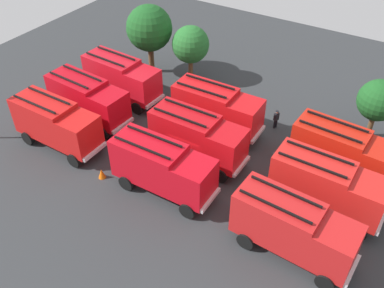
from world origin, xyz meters
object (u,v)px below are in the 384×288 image
Objects in this scene: fire_truck_0 at (56,123)px; fire_truck_5 at (327,185)px; fire_truck_3 at (88,98)px; traffic_cone_0 at (102,174)px; tree_0 at (149,28)px; tree_2 at (379,101)px; fire_truck_7 at (217,108)px; firefighter_2 at (276,118)px; tree_1 at (191,45)px; fire_truck_8 at (343,151)px; fire_truck_4 at (197,136)px; fire_truck_2 at (293,227)px; firefighter_1 at (252,192)px; fire_truck_1 at (163,167)px; firefighter_0 at (330,143)px; fire_truck_6 at (122,77)px.

fire_truck_5 is at bearing 12.87° from fire_truck_0.
fire_truck_3 is 9.80× the size of traffic_cone_0.
tree_0 is 1.34× the size of tree_2.
fire_truck_7 is 5.03m from firefighter_2.
firefighter_2 is (13.50, 7.15, -1.25)m from fire_truck_3.
tree_1 is at bearing 77.62° from fire_truck_0.
fire_truck_5 is 9.67× the size of traffic_cone_0.
tree_1 is 16.75m from tree_2.
firefighter_2 is (-6.01, 2.87, -1.25)m from fire_truck_8.
tree_0 reaches higher than fire_truck_4.
fire_truck_8 is (9.97, -0.02, 0.00)m from fire_truck_7.
fire_truck_2 is 21.00m from tree_1.
tree_1 reaches higher than firefighter_1.
fire_truck_3 is (-19.06, 3.87, 0.00)m from fire_truck_2.
fire_truck_4 is 9.49m from fire_truck_5.
fire_truck_1 is 10.50m from fire_truck_3.
fire_truck_1 is at bearing -93.18° from fire_truck_4.
firefighter_0 is at bearing 11.35° from fire_truck_7.
fire_truck_4 is at bearing -55.76° from tree_1.
firefighter_1 is at bearing -154.57° from fire_truck_5.
fire_truck_4 is (0.24, 4.01, 0.00)m from fire_truck_1.
tree_1 is at bearing 124.49° from fire_truck_4.
fire_truck_0 is at bearing -145.38° from tree_2.
fire_truck_5 is at bearing 85.78° from fire_truck_2.
firefighter_2 is at bearing 157.61° from fire_truck_8.
tree_2 is at bearing 88.04° from fire_truck_2.
tree_0 is (-10.66, 8.98, 2.33)m from fire_truck_4.
firefighter_2 is 7.71m from tree_2.
firefighter_0 is at bearing -15.03° from tree_1.
fire_truck_6 is at bearing 91.49° from fire_truck_3.
fire_truck_8 is 1.38× the size of tree_1.
fire_truck_4 is at bearing -82.69° from fire_truck_7.
fire_truck_7 is 8.96m from firefighter_0.
fire_truck_0 reaches higher than firefighter_0.
fire_truck_2 is 23.80m from tree_0.
tree_0 is at bearing -169.53° from tree_1.
fire_truck_4 is at bearing 23.60° from fire_truck_0.
fire_truck_7 is 1.36× the size of tree_1.
fire_truck_7 is (-0.56, 3.88, 0.00)m from fire_truck_4.
fire_truck_7 is at bearing 159.81° from fire_truck_5.
tree_1 is (-15.57, 14.02, 1.42)m from fire_truck_2.
firefighter_0 is (17.93, 9.94, -1.11)m from fire_truck_0.
traffic_cone_0 is at bearing -11.75° from fire_truck_0.
firefighter_1 is 0.25× the size of tree_0.
firefighter_1 is 2.20× the size of traffic_cone_0.
fire_truck_8 is 1.48× the size of tree_2.
fire_truck_8 is at bearing 19.19° from firefighter_0.
fire_truck_1 is at bearing 1.51° from fire_truck_0.
firefighter_1 is at bearing -45.09° from fire_truck_7.
tree_1 is (-14.74, 3.96, 2.53)m from firefighter_0.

